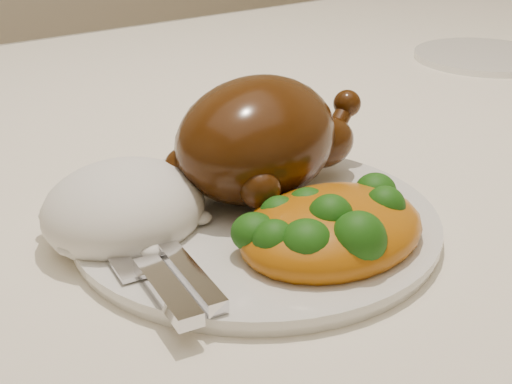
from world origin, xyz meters
TOP-DOWN VIEW (x-y plane):
  - dining_table at (0.00, 0.00)m, footprint 1.60×0.90m
  - tablecloth at (0.00, 0.00)m, footprint 1.73×1.03m
  - dinner_plate at (-0.15, -0.20)m, footprint 0.35×0.35m
  - side_plate at (0.41, 0.02)m, footprint 0.26×0.26m
  - roast_chicken at (-0.12, -0.16)m, footprint 0.20×0.16m
  - rice_mound at (-0.24, -0.15)m, footprint 0.16×0.15m
  - mac_and_cheese at (-0.14, -0.26)m, footprint 0.15×0.11m
  - cutlery at (-0.25, -0.23)m, footprint 0.05×0.19m

SIDE VIEW (x-z plane):
  - dining_table at x=0.00m, z-range 0.29..1.05m
  - tablecloth at x=0.00m, z-range 0.65..0.83m
  - side_plate at x=0.41m, z-range 0.77..0.78m
  - dinner_plate at x=-0.15m, z-range 0.77..0.78m
  - cutlery at x=-0.25m, z-range 0.78..0.79m
  - rice_mound at x=-0.24m, z-range 0.76..0.82m
  - mac_and_cheese at x=-0.14m, z-range 0.76..0.82m
  - roast_chicken at x=-0.12m, z-range 0.78..0.87m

